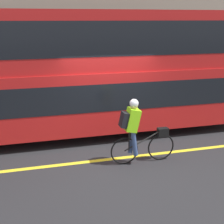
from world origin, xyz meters
name	(u,v)px	position (x,y,z in m)	size (l,w,h in m)	color
ground_plane	(116,155)	(0.00, 0.00, 0.00)	(80.00, 80.00, 0.00)	#232326
road_center_line	(118,158)	(0.00, -0.19, 0.00)	(50.00, 0.14, 0.01)	yellow
sidewalk_curb	(80,99)	(0.00, 5.81, 0.08)	(60.00, 1.93, 0.15)	gray
building_facade	(74,21)	(0.00, 6.93, 3.29)	(60.00, 0.30, 6.58)	gray
bus	(70,68)	(-0.85, 1.99, 2.02)	(10.59, 2.56, 3.64)	black
cyclist_on_bike	(137,129)	(0.35, -0.53, 0.88)	(1.64, 0.32, 1.63)	black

